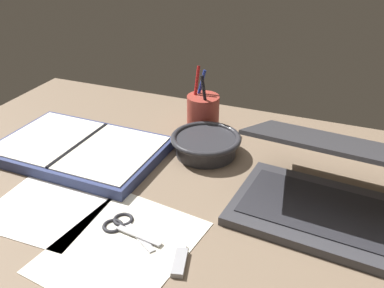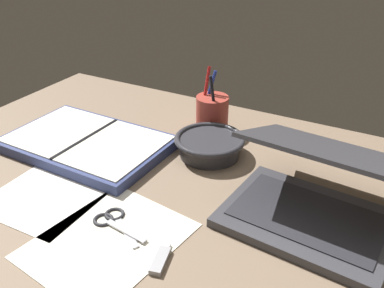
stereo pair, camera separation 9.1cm
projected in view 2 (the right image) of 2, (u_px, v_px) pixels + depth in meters
The scene contains 9 objects.
desk_top at pixel (179, 212), 83.52cm from camera, with size 140.00×100.00×2.00cm, color #75604C.
laptop at pixel (315, 195), 78.34cm from camera, with size 32.45×31.42×16.01cm.
bowl at pixel (210, 145), 99.59cm from camera, with size 16.53×16.53×4.85cm.
pen_cup at pixel (212, 113), 109.71cm from camera, with size 8.31×8.31×16.51cm.
planner at pixel (87, 143), 102.91cm from camera, with size 38.56×25.71×3.03cm.
scissors at pixel (113, 220), 79.19cm from camera, with size 12.39×7.96×0.80cm.
paper_sheet_front at pixel (108, 240), 74.82cm from camera, with size 21.68×26.45×0.16cm, color silver.
paper_sheet_beside_planner at pixel (55, 190), 88.03cm from camera, with size 21.11×24.97×0.16cm, color white.
usb_drive at pixel (161, 260), 70.11cm from camera, with size 3.43×7.37×1.00cm.
Camera 2 is at (34.08, -57.31, 53.09)cm, focal length 40.00 mm.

